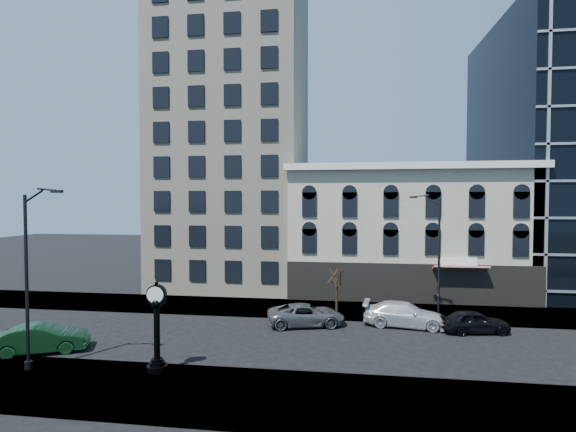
# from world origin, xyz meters

# --- Properties ---
(ground) EXTENTS (160.00, 160.00, 0.00)m
(ground) POSITION_xyz_m (0.00, 0.00, 0.00)
(ground) COLOR black
(ground) RESTS_ON ground
(sidewalk_far) EXTENTS (160.00, 6.00, 0.12)m
(sidewalk_far) POSITION_xyz_m (0.00, 8.00, 0.06)
(sidewalk_far) COLOR #9C9A8E
(sidewalk_far) RESTS_ON ground
(sidewalk_near) EXTENTS (160.00, 6.00, 0.12)m
(sidewalk_near) POSITION_xyz_m (0.00, -8.00, 0.06)
(sidewalk_near) COLOR #9C9A8E
(sidewalk_near) RESTS_ON ground
(cream_tower) EXTENTS (15.90, 15.40, 42.50)m
(cream_tower) POSITION_xyz_m (-6.11, 18.88, 19.32)
(cream_tower) COLOR beige
(cream_tower) RESTS_ON ground
(victorian_row) EXTENTS (22.60, 11.19, 12.50)m
(victorian_row) POSITION_xyz_m (12.00, 15.89, 6.00)
(victorian_row) COLOR #BFB99D
(victorian_row) RESTS_ON ground
(street_clock) EXTENTS (1.08, 1.08, 4.76)m
(street_clock) POSITION_xyz_m (-3.64, -6.00, 2.27)
(street_clock) COLOR black
(street_clock) RESTS_ON sidewalk_near
(street_lamp_near) EXTENTS (2.55, 0.39, 9.86)m
(street_lamp_near) POSITION_xyz_m (-9.83, -6.76, 7.56)
(street_lamp_near) COLOR black
(street_lamp_near) RESTS_ON sidewalk_near
(street_lamp_far) EXTENTS (2.49, 0.64, 9.66)m
(street_lamp_far) POSITION_xyz_m (12.57, 6.10, 7.41)
(street_lamp_far) COLOR black
(street_lamp_far) RESTS_ON sidewalk_far
(bare_tree_far) EXTENTS (2.56, 2.56, 4.39)m
(bare_tree_far) POSITION_xyz_m (5.57, 6.83, 3.43)
(bare_tree_far) COLOR black
(bare_tree_far) RESTS_ON sidewalk_far
(car_near_a) EXTENTS (5.35, 3.25, 1.70)m
(car_near_a) POSITION_xyz_m (-12.01, -3.66, 0.85)
(car_near_a) COLOR #143F1E
(car_near_a) RESTS_ON ground
(car_near_b) EXTENTS (5.44, 3.80, 1.70)m
(car_near_b) POSITION_xyz_m (-11.84, -4.12, 0.85)
(car_near_b) COLOR #143F1E
(car_near_b) RESTS_ON ground
(car_far_a) EXTENTS (6.09, 3.90, 1.56)m
(car_far_a) POSITION_xyz_m (3.40, 3.51, 0.78)
(car_far_a) COLOR #595B60
(car_far_a) RESTS_ON ground
(car_far_b) EXTENTS (6.20, 3.20, 1.72)m
(car_far_b) POSITION_xyz_m (10.55, 4.27, 0.86)
(car_far_b) COLOR silver
(car_far_b) RESTS_ON ground
(car_far_c) EXTENTS (4.78, 2.50, 1.55)m
(car_far_c) POSITION_xyz_m (15.11, 3.38, 0.78)
(car_far_c) COLOR black
(car_far_c) RESTS_ON ground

